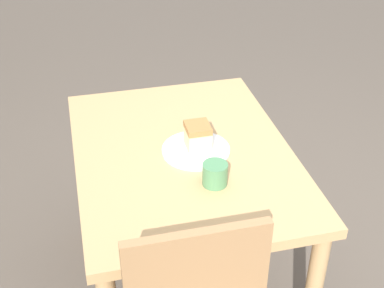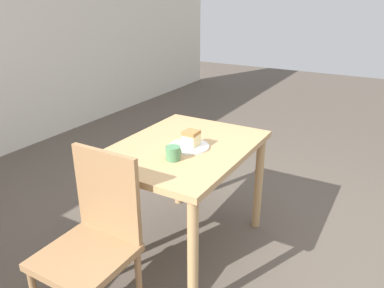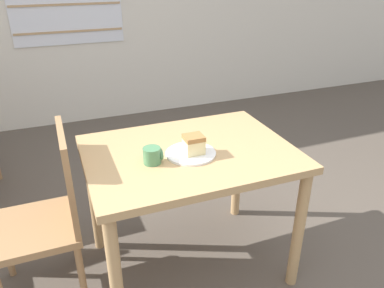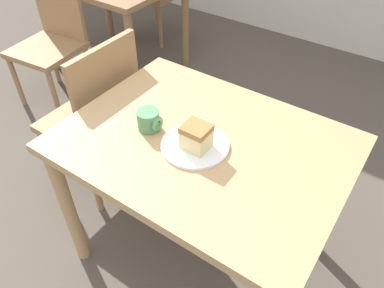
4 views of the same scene
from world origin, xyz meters
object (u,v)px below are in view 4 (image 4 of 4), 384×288
dining_table_near (203,161)px  cake_slice (196,137)px  chair_far_corner (52,36)px  coffee_mug (149,120)px  plate (195,145)px  chair_near_window (97,116)px

dining_table_near → cake_slice: bearing=-88.3°
chair_far_corner → cake_slice: chair_far_corner is taller
dining_table_near → cake_slice: size_ratio=11.07×
chair_far_corner → coffee_mug: (1.47, -0.65, 0.31)m
dining_table_near → chair_far_corner: (-1.68, 0.59, -0.16)m
coffee_mug → dining_table_near: bearing=16.2°
chair_far_corner → cake_slice: 1.83m
dining_table_near → cake_slice: cake_slice is taller
plate → cake_slice: (0.01, -0.01, 0.05)m
chair_far_corner → coffee_mug: size_ratio=9.86×
chair_near_window → plate: chair_near_window is taller
chair_near_window → plate: 0.79m
coffee_mug → cake_slice: bearing=1.5°
chair_far_corner → coffee_mug: bearing=-29.9°
dining_table_near → chair_near_window: chair_near_window is taller
plate → dining_table_near: bearing=77.6°
dining_table_near → chair_near_window: bearing=172.3°
plate → cake_slice: 0.06m
cake_slice → coffee_mug: bearing=-178.5°
dining_table_near → chair_far_corner: chair_far_corner is taller
cake_slice → chair_far_corner: bearing=159.0°
chair_far_corner → plate: chair_far_corner is taller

